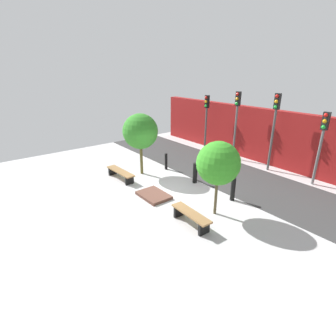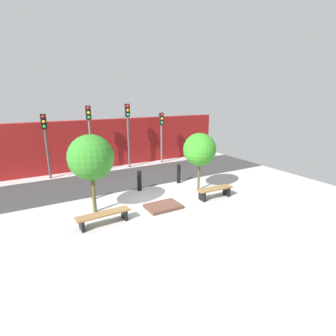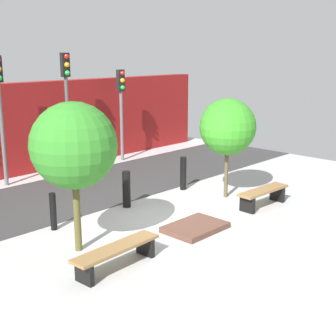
{
  "view_description": "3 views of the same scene",
  "coord_description": "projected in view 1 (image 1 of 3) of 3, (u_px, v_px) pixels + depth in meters",
  "views": [
    {
      "loc": [
        8.28,
        -6.41,
        5.16
      ],
      "look_at": [
        0.09,
        -0.02,
        1.18
      ],
      "focal_mm": 28.0,
      "sensor_mm": 36.0,
      "label": 1
    },
    {
      "loc": [
        -4.81,
        -9.5,
        4.5
      ],
      "look_at": [
        0.43,
        -0.37,
        1.57
      ],
      "focal_mm": 28.0,
      "sensor_mm": 36.0,
      "label": 2
    },
    {
      "loc": [
        -7.82,
        -7.32,
        4.05
      ],
      "look_at": [
        -0.16,
        0.0,
        1.39
      ],
      "focal_mm": 50.0,
      "sensor_mm": 36.0,
      "label": 3
    }
  ],
  "objects": [
    {
      "name": "bench_right",
      "position": [
        191.0,
        216.0,
        9.1
      ],
      "size": [
        1.74,
        0.52,
        0.48
      ],
      "rotation": [
        0.0,
        0.0,
        -0.05
      ],
      "color": "black",
      "rests_on": "ground"
    },
    {
      "name": "tree_behind_left_bench",
      "position": [
        140.0,
        132.0,
        12.88
      ],
      "size": [
        1.75,
        1.75,
        3.11
      ],
      "color": "brown",
      "rests_on": "ground"
    },
    {
      "name": "bollard_far_left",
      "position": [
        166.0,
        161.0,
        14.09
      ],
      "size": [
        0.15,
        0.15,
        0.89
      ],
      "primitive_type": "cylinder",
      "color": "black",
      "rests_on": "ground"
    },
    {
      "name": "bench_left",
      "position": [
        121.0,
        173.0,
        12.85
      ],
      "size": [
        1.96,
        0.53,
        0.45
      ],
      "rotation": [
        0.0,
        0.0,
        0.05
      ],
      "color": "black",
      "rests_on": "ground"
    },
    {
      "name": "traffic_light_west",
      "position": [
        206.0,
        113.0,
        16.78
      ],
      "size": [
        0.28,
        0.27,
        3.55
      ],
      "color": "#484848",
      "rests_on": "ground"
    },
    {
      "name": "traffic_light_mid_east",
      "position": [
        275.0,
        119.0,
        13.19
      ],
      "size": [
        0.28,
        0.27,
        4.0
      ],
      "color": "#4F4F4F",
      "rests_on": "ground"
    },
    {
      "name": "ground_plane",
      "position": [
        167.0,
        192.0,
        11.62
      ],
      "size": [
        18.0,
        18.0,
        0.0
      ],
      "primitive_type": "plane",
      "color": "#B0B0B0"
    },
    {
      "name": "road_strip",
      "position": [
        224.0,
        172.0,
        13.8
      ],
      "size": [
        18.0,
        3.74,
        0.01
      ],
      "primitive_type": "cube",
      "color": "#353535",
      "rests_on": "ground"
    },
    {
      "name": "planter_bed",
      "position": [
        154.0,
        195.0,
        11.18
      ],
      "size": [
        1.4,
        1.0,
        0.13
      ],
      "primitive_type": "cube",
      "color": "brown",
      "rests_on": "ground"
    },
    {
      "name": "traffic_light_east",
      "position": [
        322.0,
        136.0,
        11.58
      ],
      "size": [
        0.28,
        0.27,
        3.39
      ],
      "color": "slate",
      "rests_on": "ground"
    },
    {
      "name": "tree_behind_right_bench",
      "position": [
        218.0,
        163.0,
        9.21
      ],
      "size": [
        1.57,
        1.57,
        2.8
      ],
      "color": "brown",
      "rests_on": "ground"
    },
    {
      "name": "building_facade",
      "position": [
        262.0,
        135.0,
        15.04
      ],
      "size": [
        16.2,
        0.5,
        3.05
      ],
      "primitive_type": "cube",
      "color": "maroon",
      "rests_on": "ground"
    },
    {
      "name": "bollard_center",
      "position": [
        233.0,
        189.0,
        10.75
      ],
      "size": [
        0.19,
        0.19,
        1.0
      ],
      "primitive_type": "cylinder",
      "color": "black",
      "rests_on": "ground"
    },
    {
      "name": "traffic_light_mid_west",
      "position": [
        237.0,
        114.0,
        14.95
      ],
      "size": [
        0.28,
        0.27,
        3.93
      ],
      "color": "#5D5D5D",
      "rests_on": "ground"
    },
    {
      "name": "bollard_left",
      "position": [
        195.0,
        173.0,
        12.41
      ],
      "size": [
        0.22,
        0.22,
        0.98
      ],
      "primitive_type": "cylinder",
      "color": "black",
      "rests_on": "ground"
    }
  ]
}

